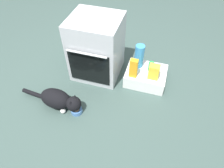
{
  "coord_description": "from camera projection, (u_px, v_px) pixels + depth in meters",
  "views": [
    {
      "loc": [
        0.73,
        -1.38,
        1.82
      ],
      "look_at": [
        0.31,
        0.02,
        0.25
      ],
      "focal_mm": 31.62,
      "sensor_mm": 36.0,
      "label": 1
    }
  ],
  "objects": [
    {
      "name": "ground",
      "position": [
        87.0,
        94.0,
        2.38
      ],
      "size": [
        8.0,
        8.0,
        0.0
      ],
      "primitive_type": "plane",
      "color": "#384C47"
    },
    {
      "name": "cat",
      "position": [
        59.0,
        100.0,
        2.16
      ],
      "size": [
        0.77,
        0.25,
        0.24
      ],
      "rotation": [
        0.0,
        0.0,
        -0.09
      ],
      "color": "black",
      "rests_on": "ground"
    },
    {
      "name": "soda_can",
      "position": [
        151.0,
        66.0,
        2.36
      ],
      "size": [
        0.07,
        0.07,
        0.12
      ],
      "primitive_type": "cylinder",
      "color": "green",
      "rests_on": "pantry_cabinet"
    },
    {
      "name": "juice_carton",
      "position": [
        133.0,
        68.0,
        2.26
      ],
      "size": [
        0.09,
        0.06,
        0.24
      ],
      "primitive_type": "cube",
      "color": "orange",
      "rests_on": "pantry_cabinet"
    },
    {
      "name": "water_bottle",
      "position": [
        139.0,
        56.0,
        2.35
      ],
      "size": [
        0.11,
        0.11,
        0.3
      ],
      "primitive_type": "cylinder",
      "color": "#388CD1",
      "rests_on": "pantry_cabinet"
    },
    {
      "name": "snack_bag",
      "position": [
        154.0,
        72.0,
        2.26
      ],
      "size": [
        0.12,
        0.09,
        0.18
      ],
      "primitive_type": "cube",
      "color": "yellow",
      "rests_on": "pantry_cabinet"
    },
    {
      "name": "pantry_cabinet",
      "position": [
        146.0,
        76.0,
        2.46
      ],
      "size": [
        0.48,
        0.39,
        0.17
      ],
      "primitive_type": "cube",
      "color": "white",
      "rests_on": "ground"
    },
    {
      "name": "food_bowl",
      "position": [
        77.0,
        110.0,
        2.17
      ],
      "size": [
        0.13,
        0.13,
        0.08
      ],
      "color": "#4C7AB7",
      "rests_on": "ground"
    },
    {
      "name": "oven",
      "position": [
        97.0,
        48.0,
        2.37
      ],
      "size": [
        0.57,
        0.58,
        0.77
      ],
      "color": "#B7BABF",
      "rests_on": "ground"
    }
  ]
}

